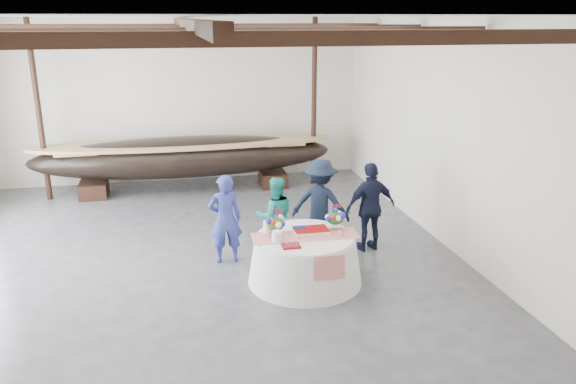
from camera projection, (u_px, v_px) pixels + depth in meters
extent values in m
cube|color=#3D3D42|center=(199.00, 263.00, 10.68)|extent=(10.00, 12.00, 0.01)
cube|color=silver|center=(181.00, 101.00, 15.61)|extent=(10.00, 0.02, 4.50)
cube|color=silver|center=(234.00, 313.00, 4.42)|extent=(10.00, 0.02, 4.50)
cube|color=silver|center=(450.00, 136.00, 11.03)|extent=(0.02, 12.00, 4.50)
cube|color=white|center=(186.00, 16.00, 9.34)|extent=(10.00, 12.00, 0.01)
cube|color=black|center=(201.00, 39.00, 6.15)|extent=(9.80, 0.12, 0.18)
cube|color=black|center=(190.00, 33.00, 8.49)|extent=(9.80, 0.12, 0.18)
cube|color=black|center=(184.00, 30.00, 10.82)|extent=(9.80, 0.12, 0.18)
cube|color=black|center=(180.00, 28.00, 13.15)|extent=(9.80, 0.12, 0.18)
cube|color=black|center=(187.00, 24.00, 9.38)|extent=(0.15, 11.76, 0.15)
cylinder|color=black|center=(39.00, 112.00, 13.78)|extent=(0.14, 0.14, 4.50)
cylinder|color=black|center=(314.00, 103.00, 15.20)|extent=(0.14, 0.14, 4.50)
cube|color=black|center=(94.00, 189.00, 14.61)|extent=(0.69, 0.89, 0.40)
cube|color=black|center=(273.00, 179.00, 15.58)|extent=(0.69, 0.89, 0.40)
ellipsoid|color=black|center=(185.00, 157.00, 14.87)|extent=(7.92, 1.58, 1.09)
cube|color=#9E7A4C|center=(184.00, 146.00, 14.79)|extent=(6.34, 1.04, 0.06)
cone|color=white|center=(305.00, 259.00, 9.85)|extent=(2.01, 2.01, 0.83)
cylinder|color=white|center=(305.00, 237.00, 9.72)|extent=(1.70, 1.70, 0.04)
cube|color=red|center=(305.00, 236.00, 9.72)|extent=(1.88, 0.64, 0.01)
cube|color=white|center=(311.00, 231.00, 9.83)|extent=(0.60, 0.40, 0.07)
cylinder|color=white|center=(277.00, 236.00, 9.44)|extent=(0.18, 0.18, 0.19)
cylinder|color=white|center=(268.00, 227.00, 9.87)|extent=(0.18, 0.18, 0.20)
cube|color=maroon|center=(291.00, 246.00, 9.25)|extent=(0.30, 0.24, 0.03)
cone|color=silver|center=(340.00, 232.00, 9.71)|extent=(0.09, 0.09, 0.12)
imported|color=navy|center=(225.00, 219.00, 10.53)|extent=(0.63, 0.42, 1.72)
imported|color=teal|center=(275.00, 216.00, 10.89)|extent=(0.78, 0.62, 1.57)
imported|color=black|center=(320.00, 204.00, 11.21)|extent=(1.36, 1.15, 1.83)
imported|color=black|center=(371.00, 207.00, 11.08)|extent=(1.11, 0.59, 1.80)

